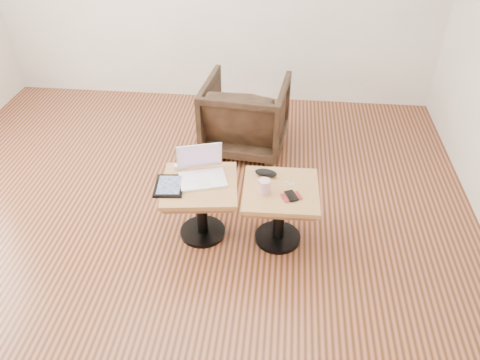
# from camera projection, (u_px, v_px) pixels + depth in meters

# --- Properties ---
(room_shell) EXTENTS (4.52, 4.52, 2.71)m
(room_shell) POSITION_uv_depth(u_px,v_px,m) (154.00, 58.00, 2.60)
(room_shell) COLOR #3D210E
(room_shell) RESTS_ON ground
(side_table_left) EXTENTS (0.56, 0.56, 0.46)m
(side_table_left) POSITION_uv_depth(u_px,v_px,m) (201.00, 197.00, 3.22)
(side_table_left) COLOR black
(side_table_left) RESTS_ON ground
(side_table_right) EXTENTS (0.51, 0.51, 0.46)m
(side_table_right) POSITION_uv_depth(u_px,v_px,m) (280.00, 202.00, 3.17)
(side_table_right) COLOR black
(side_table_right) RESTS_ON ground
(laptop) EXTENTS (0.38, 0.34, 0.22)m
(laptop) POSITION_uv_depth(u_px,v_px,m) (202.00, 172.00, 3.18)
(laptop) COLOR white
(laptop) RESTS_ON side_table_left
(tablet) EXTENTS (0.21, 0.26, 0.02)m
(tablet) POSITION_uv_depth(u_px,v_px,m) (169.00, 186.00, 3.12)
(tablet) COLOR black
(tablet) RESTS_ON side_table_left
(charging_adapter) EXTENTS (0.05, 0.05, 0.03)m
(charging_adapter) POSITION_uv_depth(u_px,v_px,m) (177.00, 167.00, 3.29)
(charging_adapter) COLOR white
(charging_adapter) RESTS_ON side_table_left
(glasses_case) EXTENTS (0.17, 0.10, 0.05)m
(glasses_case) POSITION_uv_depth(u_px,v_px,m) (266.00, 173.00, 3.21)
(glasses_case) COLOR black
(glasses_case) RESTS_ON side_table_right
(striped_cup) EXTENTS (0.09, 0.09, 0.10)m
(striped_cup) POSITION_uv_depth(u_px,v_px,m) (264.00, 186.00, 3.04)
(striped_cup) COLOR #C04672
(striped_cup) RESTS_ON side_table_right
(earbuds_tangle) EXTENTS (0.07, 0.05, 0.01)m
(earbuds_tangle) POSITION_uv_depth(u_px,v_px,m) (290.00, 184.00, 3.14)
(earbuds_tangle) COLOR white
(earbuds_tangle) RESTS_ON side_table_right
(phone_on_sleeve) EXTENTS (0.15, 0.13, 0.02)m
(phone_on_sleeve) POSITION_uv_depth(u_px,v_px,m) (291.00, 196.00, 3.03)
(phone_on_sleeve) COLOR maroon
(phone_on_sleeve) RESTS_ON side_table_right
(armchair) EXTENTS (0.78, 0.80, 0.66)m
(armchair) POSITION_uv_depth(u_px,v_px,m) (245.00, 115.00, 4.17)
(armchair) COLOR black
(armchair) RESTS_ON ground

